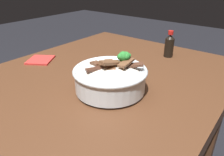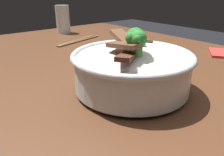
# 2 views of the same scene
# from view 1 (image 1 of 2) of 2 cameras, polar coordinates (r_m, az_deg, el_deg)

# --- Properties ---
(dining_table) EXTENTS (1.44, 0.89, 0.79)m
(dining_table) POSITION_cam_1_polar(r_m,az_deg,el_deg) (0.81, -10.85, -10.08)
(dining_table) COLOR #56331E
(dining_table) RESTS_ON ground
(rice_bowl) EXTENTS (0.25, 0.25, 0.14)m
(rice_bowl) POSITION_cam_1_polar(r_m,az_deg,el_deg) (0.72, -0.43, 0.44)
(rice_bowl) COLOR silver
(rice_bowl) RESTS_ON dining_table
(soy_sauce_bottle) EXTENTS (0.04, 0.04, 0.13)m
(soy_sauce_bottle) POSITION_cam_1_polar(r_m,az_deg,el_deg) (1.08, 15.10, 8.44)
(soy_sauce_bottle) COLOR black
(soy_sauce_bottle) RESTS_ON dining_table
(folded_napkin) EXTENTS (0.15, 0.15, 0.01)m
(folded_napkin) POSITION_cam_1_polar(r_m,az_deg,el_deg) (1.06, -18.63, 4.63)
(folded_napkin) COLOR red
(folded_napkin) RESTS_ON dining_table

